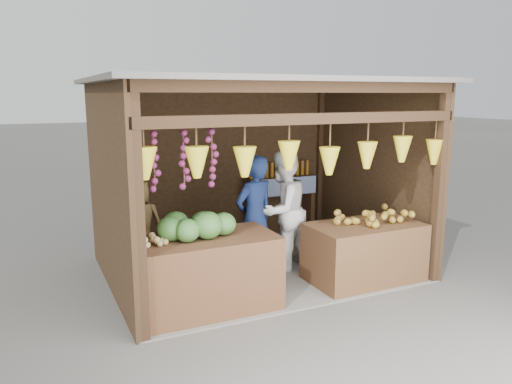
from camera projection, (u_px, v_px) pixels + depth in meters
ground at (256, 269)px, 7.16m from camera, size 80.00×80.00×0.00m
stall_structure at (256, 154)px, 6.78m from camera, size 4.30×3.30×2.66m
back_shelf at (280, 188)px, 8.57m from camera, size 1.25×0.32×1.32m
counter_left at (206, 274)px, 5.72m from camera, size 1.63×0.85×0.87m
counter_right at (364, 252)px, 6.63m from camera, size 1.49×0.85×0.79m
stool at (143, 275)px, 6.51m from camera, size 0.30×0.30×0.28m
man_standing at (254, 219)px, 6.60m from camera, size 0.71×0.57×1.68m
woman_standing at (283, 211)px, 6.99m from camera, size 1.03×0.93×1.72m
vendor_seated at (141, 223)px, 6.37m from camera, size 0.62×0.49×1.12m
melon_pile at (195, 224)px, 5.61m from camera, size 1.00×0.50×0.32m
tanfruit_pile at (154, 240)px, 5.33m from camera, size 0.34×0.40×0.13m
mango_pile at (369, 215)px, 6.58m from camera, size 1.40×0.64×0.22m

